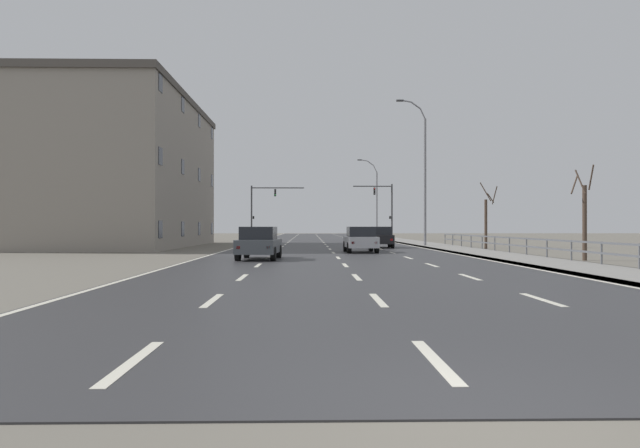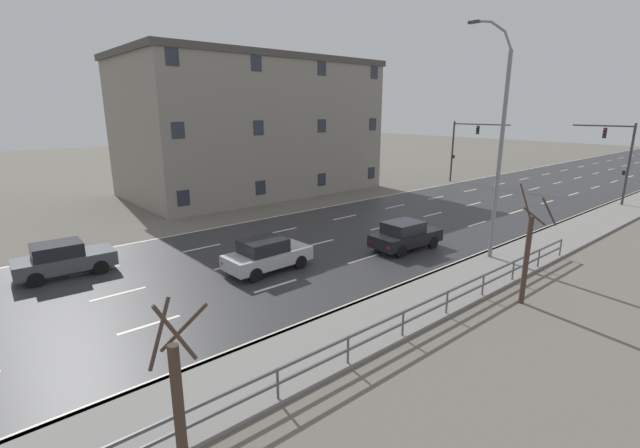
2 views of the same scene
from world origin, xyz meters
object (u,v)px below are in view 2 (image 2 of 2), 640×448
(car_far_right, at_px, (63,259))
(street_lamp_midground, at_px, (498,146))
(car_mid_centre, at_px, (267,254))
(brick_building, at_px, (252,126))
(traffic_signal_right, at_px, (620,153))
(car_near_left, at_px, (405,235))
(traffic_signal_left, at_px, (463,142))

(car_far_right, bearing_deg, street_lamp_midground, 59.01)
(car_mid_centre, relative_size, brick_building, 0.19)
(brick_building, bearing_deg, traffic_signal_right, 37.05)
(car_near_left, bearing_deg, car_far_right, -114.37)
(street_lamp_midground, height_order, brick_building, brick_building)
(car_mid_centre, relative_size, car_far_right, 0.99)
(car_near_left, bearing_deg, traffic_signal_left, 118.47)
(car_near_left, relative_size, car_far_right, 1.00)
(traffic_signal_right, relative_size, car_near_left, 1.52)
(traffic_signal_left, relative_size, car_mid_centre, 1.50)
(car_mid_centre, bearing_deg, street_lamp_midground, 57.46)
(car_mid_centre, bearing_deg, traffic_signal_left, 104.57)
(street_lamp_midground, height_order, traffic_signal_left, street_lamp_midground)
(traffic_signal_right, xyz_separation_m, car_near_left, (-3.34, -21.65, -3.31))
(traffic_signal_right, relative_size, car_mid_centre, 1.54)
(traffic_signal_right, height_order, traffic_signal_left, traffic_signal_right)
(traffic_signal_right, xyz_separation_m, car_mid_centre, (-5.48, -29.14, -3.31))
(car_near_left, height_order, car_mid_centre, same)
(street_lamp_midground, distance_m, traffic_signal_left, 24.62)
(traffic_signal_left, relative_size, car_far_right, 1.48)
(traffic_signal_left, bearing_deg, traffic_signal_right, -1.88)
(traffic_signal_left, distance_m, car_mid_centre, 30.95)
(car_near_left, bearing_deg, traffic_signal_right, 84.13)
(street_lamp_midground, bearing_deg, car_far_right, -123.75)
(traffic_signal_left, distance_m, car_near_left, 24.73)
(car_mid_centre, height_order, brick_building, brick_building)
(car_far_right, relative_size, brick_building, 0.19)
(car_near_left, xyz_separation_m, car_far_right, (-7.65, -14.84, 0.00))
(traffic_signal_right, bearing_deg, brick_building, -142.95)
(car_mid_centre, bearing_deg, car_near_left, 72.71)
(street_lamp_midground, relative_size, car_far_right, 2.75)
(car_far_right, bearing_deg, traffic_signal_right, 76.00)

